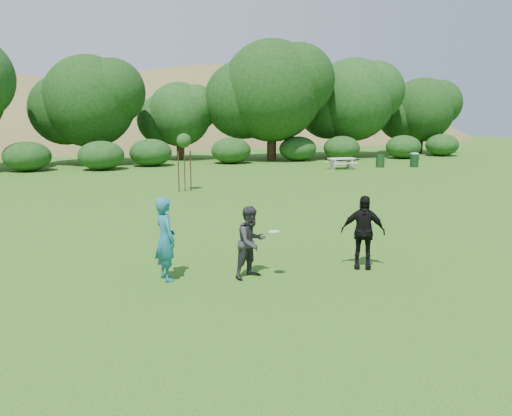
{
  "coord_description": "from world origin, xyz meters",
  "views": [
    {
      "loc": [
        -4.64,
        -10.42,
        3.8
      ],
      "look_at": [
        0.0,
        3.0,
        1.1
      ],
      "focal_mm": 35.0,
      "sensor_mm": 36.0,
      "label": 1
    }
  ],
  "objects": [
    {
      "name": "player_teal",
      "position": [
        -2.98,
        0.74,
        0.97
      ],
      "size": [
        0.61,
        0.79,
        1.94
      ],
      "primitive_type": "imported",
      "rotation": [
        0.0,
        0.0,
        1.79
      ],
      "color": "#1B657D",
      "rests_on": "ground"
    },
    {
      "name": "ground",
      "position": [
        0.0,
        0.0,
        0.0
      ],
      "size": [
        120.0,
        120.0,
        0.0
      ],
      "primitive_type": "plane",
      "color": "#19470C",
      "rests_on": "ground"
    },
    {
      "name": "hillside",
      "position": [
        -0.56,
        68.45,
        -11.97
      ],
      "size": [
        150.0,
        72.0,
        52.0
      ],
      "color": "olive",
      "rests_on": "ground"
    },
    {
      "name": "trash_can_lidded",
      "position": [
        17.79,
        19.66,
        0.54
      ],
      "size": [
        0.6,
        0.6,
        1.05
      ],
      "color": "#13341B",
      "rests_on": "ground"
    },
    {
      "name": "trash_can_near",
      "position": [
        15.35,
        20.26,
        0.45
      ],
      "size": [
        0.6,
        0.6,
        0.9
      ],
      "primitive_type": "cylinder",
      "color": "#163D19",
      "rests_on": "ground"
    },
    {
      "name": "picnic_table",
      "position": [
        12.26,
        20.29,
        0.52
      ],
      "size": [
        1.8,
        1.48,
        0.76
      ],
      "color": "beige",
      "rests_on": "ground"
    },
    {
      "name": "tree_row",
      "position": [
        3.23,
        28.68,
        4.87
      ],
      "size": [
        53.92,
        10.38,
        9.62
      ],
      "color": "#3A2616",
      "rests_on": "ground"
    },
    {
      "name": "player_black",
      "position": [
        1.77,
        0.04,
        0.92
      ],
      "size": [
        1.16,
        0.91,
        1.84
      ],
      "primitive_type": "imported",
      "rotation": [
        0.0,
        0.0,
        -0.5
      ],
      "color": "black",
      "rests_on": "ground"
    },
    {
      "name": "frisbee",
      "position": [
        -0.63,
        -0.08,
        1.15
      ],
      "size": [
        0.27,
        0.27,
        0.05
      ],
      "color": "white",
      "rests_on": "ground"
    },
    {
      "name": "sapling",
      "position": [
        0.01,
        13.79,
        2.42
      ],
      "size": [
        0.7,
        0.7,
        2.85
      ],
      "color": "#372215",
      "rests_on": "ground"
    },
    {
      "name": "player_grey",
      "position": [
        -1.07,
        0.26,
        0.85
      ],
      "size": [
        1.02,
        0.93,
        1.7
      ],
      "primitive_type": "imported",
      "rotation": [
        0.0,
        0.0,
        0.43
      ],
      "color": "#2A2A2D",
      "rests_on": "ground"
    }
  ]
}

